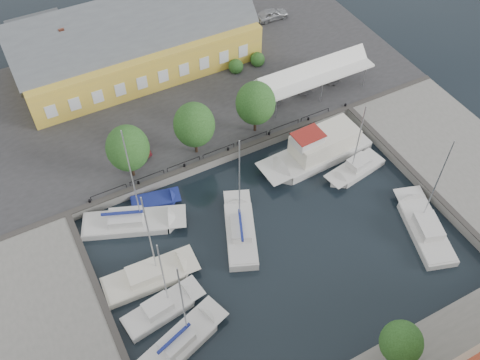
# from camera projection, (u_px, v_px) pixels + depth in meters

# --- Properties ---
(ground) EXTENTS (140.00, 140.00, 0.00)m
(ground) POSITION_uv_depth(u_px,v_px,m) (270.00, 233.00, 50.58)
(ground) COLOR black
(ground) RESTS_ON ground
(north_quay) EXTENTS (56.00, 26.00, 1.00)m
(north_quay) POSITION_uv_depth(u_px,v_px,m) (173.00, 90.00, 63.55)
(north_quay) COLOR #2D2D30
(north_quay) RESTS_ON ground
(west_quay) EXTENTS (12.00, 24.00, 1.00)m
(west_quay) POSITION_uv_depth(u_px,v_px,m) (42.00, 353.00, 42.29)
(west_quay) COLOR slate
(west_quay) RESTS_ON ground
(east_quay) EXTENTS (12.00, 24.00, 1.00)m
(east_quay) POSITION_uv_depth(u_px,v_px,m) (462.00, 163.00, 55.80)
(east_quay) COLOR slate
(east_quay) RESTS_ON ground
(quay_edge_fittings) EXTENTS (56.00, 24.72, 0.40)m
(quay_edge_fittings) POSITION_uv_depth(u_px,v_px,m) (246.00, 191.00, 52.54)
(quay_edge_fittings) COLOR #383533
(quay_edge_fittings) RESTS_ON north_quay
(warehouse) EXTENTS (28.56, 14.00, 9.55)m
(warehouse) POSITION_uv_depth(u_px,v_px,m) (132.00, 45.00, 62.90)
(warehouse) COLOR gold
(warehouse) RESTS_ON north_quay
(tent_canopy) EXTENTS (14.00, 4.00, 2.83)m
(tent_canopy) POSITION_uv_depth(u_px,v_px,m) (314.00, 74.00, 60.51)
(tent_canopy) COLOR white
(tent_canopy) RESTS_ON north_quay
(quay_trees) EXTENTS (18.20, 4.20, 6.30)m
(quay_trees) POSITION_uv_depth(u_px,v_px,m) (194.00, 125.00, 53.25)
(quay_trees) COLOR black
(quay_trees) RESTS_ON north_quay
(car_silver) EXTENTS (4.66, 2.00, 1.57)m
(car_silver) POSITION_uv_depth(u_px,v_px,m) (272.00, 14.00, 72.07)
(car_silver) COLOR #9DA0A5
(car_silver) RESTS_ON north_quay
(car_red) EXTENTS (2.86, 4.51, 1.40)m
(car_red) POSITION_uv_depth(u_px,v_px,m) (133.00, 146.00, 55.76)
(car_red) COLOR #59141B
(car_red) RESTS_ON north_quay
(center_sailboat) EXTENTS (5.77, 9.01, 12.13)m
(center_sailboat) POSITION_uv_depth(u_px,v_px,m) (240.00, 232.00, 50.19)
(center_sailboat) COLOR silver
(center_sailboat) RESTS_ON ground
(trawler) EXTENTS (12.88, 4.32, 5.00)m
(trawler) POSITION_uv_depth(u_px,v_px,m) (319.00, 151.00, 56.27)
(trawler) COLOR silver
(trawler) RESTS_ON ground
(east_boat_a) EXTENTS (7.10, 3.35, 9.93)m
(east_boat_a) POSITION_uv_depth(u_px,v_px,m) (355.00, 170.00, 55.49)
(east_boat_a) COLOR silver
(east_boat_a) RESTS_ON ground
(east_boat_c) EXTENTS (5.54, 9.55, 11.68)m
(east_boat_c) POSITION_uv_depth(u_px,v_px,m) (424.00, 229.00, 50.53)
(east_boat_c) COLOR silver
(east_boat_c) RESTS_ON ground
(west_boat_a) EXTENTS (10.14, 6.28, 12.96)m
(west_boat_a) POSITION_uv_depth(u_px,v_px,m) (132.00, 223.00, 50.97)
(west_boat_a) COLOR silver
(west_boat_a) RESTS_ON ground
(west_boat_b) EXTENTS (8.71, 3.33, 11.63)m
(west_boat_b) POSITION_uv_depth(u_px,v_px,m) (149.00, 278.00, 47.07)
(west_boat_b) COLOR silver
(west_boat_b) RESTS_ON ground
(west_boat_c) EXTENTS (7.44, 3.28, 9.92)m
(west_boat_c) POSITION_uv_depth(u_px,v_px,m) (162.00, 310.00, 45.02)
(west_boat_c) COLOR silver
(west_boat_c) RESTS_ON ground
(west_boat_d) EXTENTS (8.64, 5.03, 11.22)m
(west_boat_d) POSITION_uv_depth(u_px,v_px,m) (180.00, 343.00, 43.10)
(west_boat_d) COLOR silver
(west_boat_d) RESTS_ON ground
(launch_nw) EXTENTS (5.15, 2.93, 0.88)m
(launch_nw) POSITION_uv_depth(u_px,v_px,m) (155.00, 201.00, 52.95)
(launch_nw) COLOR navy
(launch_nw) RESTS_ON ground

